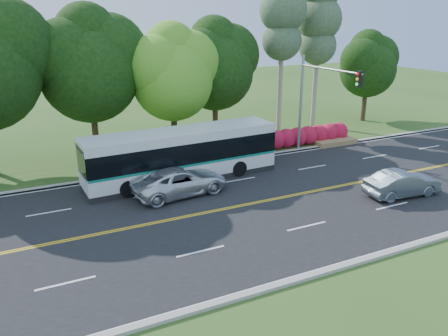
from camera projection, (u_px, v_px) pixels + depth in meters
name	position (u px, v px, depth m)	size (l,w,h in m)	color
ground	(276.00, 199.00, 24.08)	(120.00, 120.00, 0.00)	#30521B
road	(276.00, 199.00, 24.08)	(60.00, 14.00, 0.02)	black
curb_north	(221.00, 161.00, 30.15)	(60.00, 0.30, 0.15)	#A29C92
curb_south	(369.00, 259.00, 17.96)	(60.00, 0.30, 0.15)	#A29C92
grass_verge	(210.00, 154.00, 31.74)	(60.00, 4.00, 0.10)	#30521B
lane_markings	(275.00, 199.00, 24.04)	(57.60, 13.82, 0.00)	gold
tree_row	(123.00, 60.00, 30.12)	(44.70, 9.10, 13.84)	black
bougainvillea_hedge	(300.00, 137.00, 33.73)	(9.50, 2.25, 1.50)	maroon
traffic_signal	(318.00, 92.00, 29.82)	(0.42, 6.10, 7.00)	gray
transit_bus	(182.00, 155.00, 26.48)	(12.00, 3.18, 3.11)	silver
sedan	(402.00, 184.00, 24.27)	(1.52, 4.35, 1.43)	slate
suv	(180.00, 181.00, 24.50)	(2.49, 5.41, 1.50)	silver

